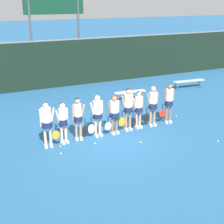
# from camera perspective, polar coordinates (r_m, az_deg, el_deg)

# --- Properties ---
(ground_plane) EXTENTS (140.00, 140.00, 0.00)m
(ground_plane) POSITION_cam_1_polar(r_m,az_deg,el_deg) (12.81, -0.03, -3.93)
(ground_plane) COLOR #235684
(fence_windscreen) EXTENTS (60.00, 0.08, 2.91)m
(fence_windscreen) POSITION_cam_1_polar(r_m,az_deg,el_deg) (19.42, -9.76, 8.72)
(fence_windscreen) COLOR black
(fence_windscreen) RESTS_ON ground_plane
(scoreboard) EXTENTS (3.67, 0.15, 5.96)m
(scoreboard) POSITION_cam_1_polar(r_m,az_deg,el_deg) (20.02, -10.54, 18.16)
(scoreboard) COLOR #515156
(scoreboard) RESTS_ON ground_plane
(bench_courtside) EXTENTS (1.79, 0.47, 0.48)m
(bench_courtside) POSITION_cam_1_polar(r_m,az_deg,el_deg) (16.90, 3.30, 3.56)
(bench_courtside) COLOR #B2B2B7
(bench_courtside) RESTS_ON ground_plane
(bench_far) EXTENTS (2.08, 0.53, 0.47)m
(bench_far) POSITION_cam_1_polar(r_m,az_deg,el_deg) (19.74, 13.86, 5.43)
(bench_far) COLOR #B2B2B7
(bench_far) RESTS_ON ground_plane
(player_0) EXTENTS (0.67, 0.40, 1.74)m
(player_0) POSITION_cam_1_polar(r_m,az_deg,el_deg) (11.55, -11.84, -1.58)
(player_0) COLOR beige
(player_0) RESTS_ON ground_plane
(player_1) EXTENTS (0.62, 0.35, 1.64)m
(player_1) POSITION_cam_1_polar(r_m,az_deg,el_deg) (11.76, -9.00, -1.38)
(player_1) COLOR beige
(player_1) RESTS_ON ground_plane
(player_2) EXTENTS (0.61, 0.35, 1.69)m
(player_2) POSITION_cam_1_polar(r_m,az_deg,el_deg) (12.00, -6.24, -0.62)
(player_2) COLOR tan
(player_2) RESTS_ON ground_plane
(player_3) EXTENTS (0.67, 0.40, 1.71)m
(player_3) POSITION_cam_1_polar(r_m,az_deg,el_deg) (12.21, -2.70, -0.00)
(player_3) COLOR beige
(player_3) RESTS_ON ground_plane
(player_4) EXTENTS (0.69, 0.41, 1.63)m
(player_4) POSITION_cam_1_polar(r_m,az_deg,el_deg) (12.44, 0.41, 0.16)
(player_4) COLOR #8C664C
(player_4) RESTS_ON ground_plane
(player_5) EXTENTS (0.67, 0.38, 1.81)m
(player_5) POSITION_cam_1_polar(r_m,az_deg,el_deg) (12.76, 2.96, 1.18)
(player_5) COLOR tan
(player_5) RESTS_ON ground_plane
(player_6) EXTENTS (0.64, 0.36, 1.62)m
(player_6) POSITION_cam_1_polar(r_m,az_deg,el_deg) (13.07, 4.84, 0.92)
(player_6) COLOR tan
(player_6) RESTS_ON ground_plane
(player_7) EXTENTS (0.67, 0.38, 1.75)m
(player_7) POSITION_cam_1_polar(r_m,az_deg,el_deg) (13.33, 7.48, 1.70)
(player_7) COLOR tan
(player_7) RESTS_ON ground_plane
(player_8) EXTENTS (0.67, 0.38, 1.78)m
(player_8) POSITION_cam_1_polar(r_m,az_deg,el_deg) (13.78, 10.36, 2.19)
(player_8) COLOR #8C664C
(player_8) RESTS_ON ground_plane
(tennis_ball_0) EXTENTS (0.07, 0.07, 0.07)m
(tennis_ball_0) POSITION_cam_1_polar(r_m,az_deg,el_deg) (14.21, 0.71, -1.28)
(tennis_ball_0) COLOR #CCE033
(tennis_ball_0) RESTS_ON ground_plane
(tennis_ball_1) EXTENTS (0.07, 0.07, 0.07)m
(tennis_ball_1) POSITION_cam_1_polar(r_m,az_deg,el_deg) (13.88, 2.40, -1.84)
(tennis_ball_1) COLOR #CCE033
(tennis_ball_1) RESTS_ON ground_plane
(tennis_ball_2) EXTENTS (0.07, 0.07, 0.07)m
(tennis_ball_2) POSITION_cam_1_polar(r_m,az_deg,el_deg) (11.29, -9.28, -7.54)
(tennis_ball_2) COLOR #CCE033
(tennis_ball_2) RESTS_ON ground_plane
(tennis_ball_3) EXTENTS (0.07, 0.07, 0.07)m
(tennis_ball_3) POSITION_cam_1_polar(r_m,az_deg,el_deg) (15.00, 8.73, -0.34)
(tennis_ball_3) COLOR #CCE033
(tennis_ball_3) RESTS_ON ground_plane
(tennis_ball_4) EXTENTS (0.07, 0.07, 0.07)m
(tennis_ball_4) POSITION_cam_1_polar(r_m,az_deg,el_deg) (11.87, -3.10, -5.81)
(tennis_ball_4) COLOR #CCE033
(tennis_ball_4) RESTS_ON ground_plane
(tennis_ball_5) EXTENTS (0.07, 0.07, 0.07)m
(tennis_ball_5) POSITION_cam_1_polar(r_m,az_deg,el_deg) (12.01, 5.24, -5.56)
(tennis_ball_5) COLOR #CCE033
(tennis_ball_5) RESTS_ON ground_plane
(tennis_ball_6) EXTENTS (0.07, 0.07, 0.07)m
(tennis_ball_6) POSITION_cam_1_polar(r_m,az_deg,el_deg) (14.89, 11.63, -0.69)
(tennis_ball_6) COLOR #CCE033
(tennis_ball_6) RESTS_ON ground_plane
(tennis_ball_7) EXTENTS (0.07, 0.07, 0.07)m
(tennis_ball_7) POSITION_cam_1_polar(r_m,az_deg,el_deg) (11.80, -9.42, -6.26)
(tennis_ball_7) COLOR #CCE033
(tennis_ball_7) RESTS_ON ground_plane
(tennis_ball_8) EXTENTS (0.07, 0.07, 0.07)m
(tennis_ball_8) POSITION_cam_1_polar(r_m,az_deg,el_deg) (12.73, 18.78, -5.08)
(tennis_ball_8) COLOR #CCE033
(tennis_ball_8) RESTS_ON ground_plane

